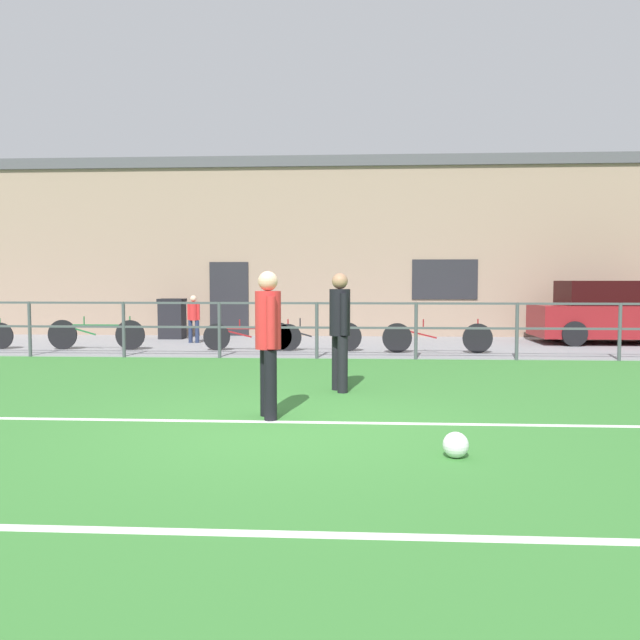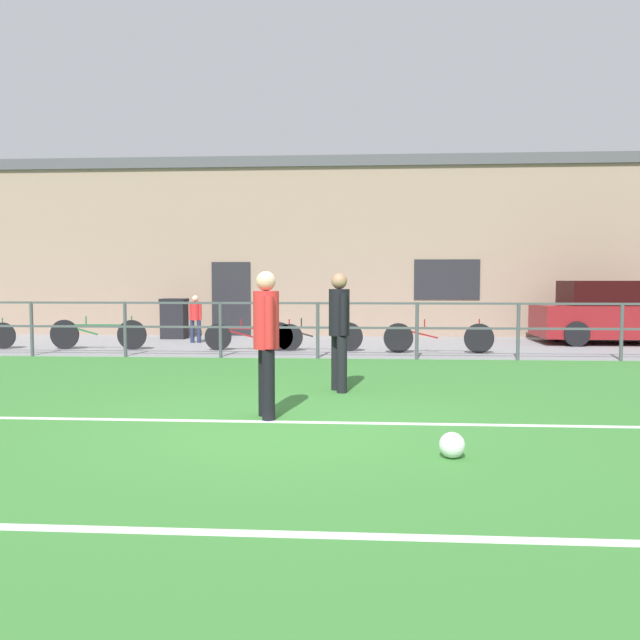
# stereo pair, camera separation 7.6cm
# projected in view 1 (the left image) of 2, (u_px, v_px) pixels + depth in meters

# --- Properties ---
(ground) EXTENTS (60.00, 44.00, 0.04)m
(ground) POSITION_uv_depth(u_px,v_px,m) (282.00, 427.00, 7.09)
(ground) COLOR #387A33
(field_line_touchline) EXTENTS (36.00, 0.11, 0.00)m
(field_line_touchline) POSITION_uv_depth(u_px,v_px,m) (284.00, 422.00, 7.24)
(field_line_touchline) COLOR white
(field_line_touchline) RESTS_ON ground
(field_line_hash) EXTENTS (36.00, 0.11, 0.00)m
(field_line_hash) POSITION_uv_depth(u_px,v_px,m) (226.00, 533.00, 4.07)
(field_line_hash) COLOR white
(field_line_hash) RESTS_ON ground
(pavement_strip) EXTENTS (48.00, 5.00, 0.02)m
(pavement_strip) POSITION_uv_depth(u_px,v_px,m) (323.00, 346.00, 15.55)
(pavement_strip) COLOR gray
(pavement_strip) RESTS_ON ground
(perimeter_fence) EXTENTS (36.07, 0.07, 1.15)m
(perimeter_fence) POSITION_uv_depth(u_px,v_px,m) (317.00, 322.00, 13.02)
(perimeter_fence) COLOR #474C51
(perimeter_fence) RESTS_ON ground
(clubhouse_facade) EXTENTS (28.00, 2.56, 5.03)m
(clubhouse_facade) POSITION_uv_depth(u_px,v_px,m) (330.00, 249.00, 19.08)
(clubhouse_facade) COLOR gray
(clubhouse_facade) RESTS_ON ground
(player_goalkeeper) EXTENTS (0.30, 0.44, 1.70)m
(player_goalkeeper) POSITION_uv_depth(u_px,v_px,m) (340.00, 324.00, 9.18)
(player_goalkeeper) COLOR black
(player_goalkeeper) RESTS_ON ground
(player_striker) EXTENTS (0.30, 0.45, 1.70)m
(player_striker) POSITION_uv_depth(u_px,v_px,m) (268.00, 335.00, 7.40)
(player_striker) COLOR black
(player_striker) RESTS_ON ground
(soccer_ball_match) EXTENTS (0.23, 0.23, 0.23)m
(soccer_ball_match) POSITION_uv_depth(u_px,v_px,m) (456.00, 445.00, 5.79)
(soccer_ball_match) COLOR white
(soccer_ball_match) RESTS_ON ground
(spectator_child) EXTENTS (0.33, 0.21, 1.19)m
(spectator_child) POSITION_uv_depth(u_px,v_px,m) (194.00, 316.00, 16.09)
(spectator_child) COLOR #232D4C
(spectator_child) RESTS_ON pavement_strip
(parked_car_red) EXTENTS (4.34, 1.84, 1.56)m
(parked_car_red) POSITION_uv_depth(u_px,v_px,m) (621.00, 314.00, 15.99)
(parked_car_red) COLOR maroon
(parked_car_red) RESTS_ON pavement_strip
(bicycle_parked_0) EXTENTS (2.21, 0.04, 0.71)m
(bicycle_parked_0) POSITION_uv_depth(u_px,v_px,m) (252.00, 336.00, 14.33)
(bicycle_parked_0) COLOR black
(bicycle_parked_0) RESTS_ON pavement_strip
(bicycle_parked_1) EXTENTS (2.24, 0.04, 0.77)m
(bicycle_parked_1) POSITION_uv_depth(u_px,v_px,m) (96.00, 334.00, 14.53)
(bicycle_parked_1) COLOR black
(bicycle_parked_1) RESTS_ON pavement_strip
(bicycle_parked_2) EXTENTS (2.37, 0.04, 0.74)m
(bicycle_parked_2) POSITION_uv_depth(u_px,v_px,m) (437.00, 337.00, 13.88)
(bicycle_parked_2) COLOR black
(bicycle_parked_2) RESTS_ON pavement_strip
(bicycle_parked_4) EXTENTS (2.19, 0.04, 0.74)m
(bicycle_parked_4) POSITION_uv_depth(u_px,v_px,m) (312.00, 336.00, 14.25)
(bicycle_parked_4) COLOR black
(bicycle_parked_4) RESTS_ON pavement_strip
(trash_bin_0) EXTENTS (0.67, 0.57, 1.08)m
(trash_bin_0) POSITION_uv_depth(u_px,v_px,m) (172.00, 318.00, 17.26)
(trash_bin_0) COLOR black
(trash_bin_0) RESTS_ON pavement_strip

